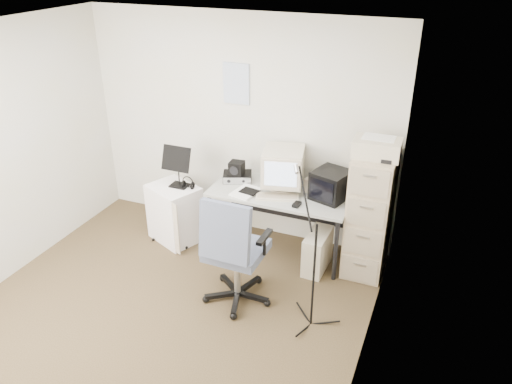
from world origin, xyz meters
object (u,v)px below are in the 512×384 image
at_px(filing_cabinet, 370,214).
at_px(desk, 280,222).
at_px(office_chair, 237,248).
at_px(side_cart, 175,213).

height_order(filing_cabinet, desk, filing_cabinet).
relative_size(desk, office_chair, 1.30).
distance_m(desk, office_chair, 0.98).
height_order(desk, office_chair, office_chair).
bearing_deg(desk, side_cart, -169.80).
height_order(office_chair, side_cart, office_chair).
xyz_separation_m(desk, side_cart, (-1.20, -0.22, -0.03)).
relative_size(office_chair, side_cart, 1.73).
distance_m(filing_cabinet, office_chair, 1.43).
height_order(filing_cabinet, office_chair, filing_cabinet).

